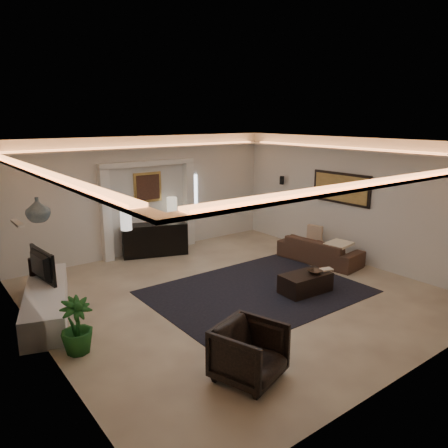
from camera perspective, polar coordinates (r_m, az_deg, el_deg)
floor at (r=8.49m, az=1.39°, el=-9.20°), size 7.00×7.00×0.00m
ceiling at (r=7.82m, az=1.52°, el=10.74°), size 7.00×7.00×0.00m
wall_back at (r=10.93m, az=-10.10°, el=3.78°), size 7.00×0.00×7.00m
wall_front at (r=5.84m, az=23.54°, el=-6.10°), size 7.00×0.00×7.00m
wall_left at (r=6.53m, az=-23.40°, el=-4.03°), size 0.00×7.00×7.00m
wall_right at (r=10.53m, az=16.53°, el=3.04°), size 0.00×7.00×7.00m
cove_soffit at (r=7.84m, az=1.50°, el=8.70°), size 7.00×7.00×0.04m
daylight_slit at (r=11.59m, az=-4.08°, el=4.04°), size 0.25×0.03×1.00m
area_rug at (r=8.58m, az=4.35°, el=-8.93°), size 4.00×3.00×0.01m
pilaster_left at (r=10.44m, az=-15.37°, el=1.07°), size 0.22×0.20×2.20m
pilaster_right at (r=11.47m, az=-4.68°, el=2.64°), size 0.22×0.20×2.20m
alcove_header at (r=10.73m, az=-10.03°, el=7.92°), size 2.52×0.20×0.12m
painting_frame at (r=10.87m, az=-10.07°, el=4.80°), size 0.74×0.04×0.74m
painting_canvas at (r=10.85m, az=-10.01°, el=4.78°), size 0.62×0.02×0.62m
art_panel_frame at (r=10.64m, az=15.23°, el=4.61°), size 0.04×1.64×0.74m
art_panel_gold at (r=10.62m, az=15.15°, el=4.59°), size 0.02×1.50×0.62m
wall_sconce at (r=11.82m, az=7.66°, el=5.76°), size 0.12×0.12×0.22m
wall_niche at (r=7.82m, az=-25.66°, el=0.09°), size 0.10×0.55×0.04m
console at (r=10.80m, az=-9.14°, el=-2.02°), size 1.65×0.99×0.79m
lamp_left at (r=10.19m, az=-12.86°, el=0.85°), size 0.30×0.30×0.58m
lamp_right at (r=11.04m, az=-6.89°, el=2.09°), size 0.27×0.27×0.58m
media_ledge at (r=8.20m, az=-22.44°, el=-9.48°), size 1.42×2.69×0.49m
tv at (r=8.39m, az=-23.50°, el=-5.26°), size 1.02×0.24×0.58m
figurine at (r=8.78m, az=-24.05°, el=-5.20°), size 0.13×0.13×0.33m
ginger_jar at (r=7.65m, az=-23.42°, el=1.76°), size 0.51×0.51×0.41m
plant at (r=6.71m, az=-18.92°, el=-12.66°), size 0.51×0.51×0.83m
sofa at (r=10.44m, az=12.54°, el=-3.39°), size 2.05×1.02×0.57m
throw_blanket at (r=10.09m, az=14.97°, el=-2.57°), size 0.65×0.56×0.06m
throw_pillow at (r=10.92m, az=11.92°, el=-1.16°), size 0.23×0.39×0.38m
coffee_table at (r=8.61m, az=10.72°, el=-7.64°), size 1.02×0.60×0.37m
bowl at (r=8.58m, az=11.94°, el=-6.08°), size 0.29×0.29×0.07m
magazine at (r=8.83m, az=13.42°, el=-5.71°), size 0.27×0.23×0.03m
armchair at (r=5.82m, az=3.35°, el=-16.63°), size 1.02×1.03×0.75m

